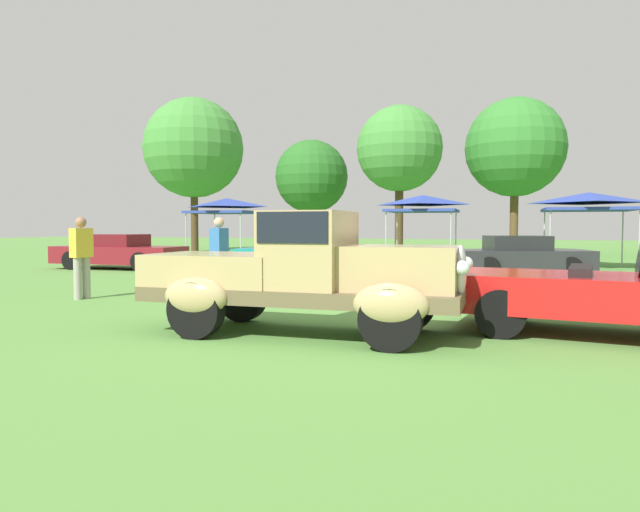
{
  "coord_description": "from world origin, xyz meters",
  "views": [
    {
      "loc": [
        2.44,
        -7.83,
        1.49
      ],
      "look_at": [
        -0.64,
        1.82,
        0.97
      ],
      "focal_mm": 31.91,
      "sensor_mm": 36.0,
      "label": 1
    }
  ],
  "objects_px": {
    "canopy_tent_left_field": "(227,205)",
    "show_car_charcoal": "(521,257)",
    "spectator_by_row": "(82,255)",
    "show_car_burgundy": "(118,252)",
    "neighbor_convertible": "(627,295)",
    "spectator_between_cars": "(219,254)",
    "canopy_tent_center_field": "(422,203)",
    "show_car_teal": "(308,255)",
    "canopy_tent_right_field": "(589,200)",
    "feature_pickup_truck": "(304,272)"
  },
  "relations": [
    {
      "from": "canopy_tent_right_field",
      "to": "canopy_tent_center_field",
      "type": "bearing_deg",
      "value": -179.16
    },
    {
      "from": "spectator_between_cars",
      "to": "spectator_by_row",
      "type": "xyz_separation_m",
      "value": [
        -2.47,
        -1.27,
        0.0
      ]
    },
    {
      "from": "spectator_between_cars",
      "to": "canopy_tent_center_field",
      "type": "distance_m",
      "value": 11.79
    },
    {
      "from": "spectator_between_cars",
      "to": "spectator_by_row",
      "type": "distance_m",
      "value": 2.78
    },
    {
      "from": "feature_pickup_truck",
      "to": "canopy_tent_center_field",
      "type": "bearing_deg",
      "value": 91.28
    },
    {
      "from": "show_car_charcoal",
      "to": "spectator_between_cars",
      "type": "height_order",
      "value": "spectator_between_cars"
    },
    {
      "from": "show_car_charcoal",
      "to": "canopy_tent_left_field",
      "type": "distance_m",
      "value": 12.76
    },
    {
      "from": "canopy_tent_left_field",
      "to": "show_car_charcoal",
      "type": "bearing_deg",
      "value": -20.15
    },
    {
      "from": "neighbor_convertible",
      "to": "show_car_charcoal",
      "type": "xyz_separation_m",
      "value": [
        -1.05,
        9.34,
        0.02
      ]
    },
    {
      "from": "show_car_burgundy",
      "to": "canopy_tent_left_field",
      "type": "xyz_separation_m",
      "value": [
        1.56,
        5.29,
        1.82
      ]
    },
    {
      "from": "show_car_burgundy",
      "to": "feature_pickup_truck",
      "type": "bearing_deg",
      "value": -42.67
    },
    {
      "from": "show_car_burgundy",
      "to": "canopy_tent_center_field",
      "type": "relative_size",
      "value": 1.71
    },
    {
      "from": "spectator_by_row",
      "to": "show_car_burgundy",
      "type": "bearing_deg",
      "value": 122.66
    },
    {
      "from": "neighbor_convertible",
      "to": "show_car_burgundy",
      "type": "height_order",
      "value": "neighbor_convertible"
    },
    {
      "from": "feature_pickup_truck",
      "to": "canopy_tent_left_field",
      "type": "bearing_deg",
      "value": 120.52
    },
    {
      "from": "neighbor_convertible",
      "to": "canopy_tent_right_field",
      "type": "bearing_deg",
      "value": 84.46
    },
    {
      "from": "spectator_by_row",
      "to": "show_car_teal",
      "type": "bearing_deg",
      "value": 71.2
    },
    {
      "from": "show_car_charcoal",
      "to": "spectator_between_cars",
      "type": "distance_m",
      "value": 9.36
    },
    {
      "from": "neighbor_convertible",
      "to": "show_car_burgundy",
      "type": "bearing_deg",
      "value": 149.86
    },
    {
      "from": "neighbor_convertible",
      "to": "canopy_tent_left_field",
      "type": "xyz_separation_m",
      "value": [
        -12.9,
        13.69,
        1.84
      ]
    },
    {
      "from": "show_car_burgundy",
      "to": "show_car_teal",
      "type": "bearing_deg",
      "value": -0.48
    },
    {
      "from": "show_car_charcoal",
      "to": "spectator_by_row",
      "type": "relative_size",
      "value": 2.44
    },
    {
      "from": "neighbor_convertible",
      "to": "spectator_by_row",
      "type": "height_order",
      "value": "spectator_by_row"
    },
    {
      "from": "feature_pickup_truck",
      "to": "spectator_by_row",
      "type": "bearing_deg",
      "value": 158.56
    },
    {
      "from": "canopy_tent_left_field",
      "to": "canopy_tent_right_field",
      "type": "xyz_separation_m",
      "value": [
        14.25,
        0.17,
        0.0
      ]
    },
    {
      "from": "spectator_between_cars",
      "to": "canopy_tent_left_field",
      "type": "height_order",
      "value": "canopy_tent_left_field"
    },
    {
      "from": "neighbor_convertible",
      "to": "show_car_burgundy",
      "type": "xyz_separation_m",
      "value": [
        -14.47,
        8.4,
        0.02
      ]
    },
    {
      "from": "feature_pickup_truck",
      "to": "show_car_charcoal",
      "type": "bearing_deg",
      "value": 73.11
    },
    {
      "from": "spectator_by_row",
      "to": "canopy_tent_left_field",
      "type": "bearing_deg",
      "value": 103.82
    },
    {
      "from": "neighbor_convertible",
      "to": "canopy_tent_right_field",
      "type": "relative_size",
      "value": 1.58
    },
    {
      "from": "canopy_tent_left_field",
      "to": "spectator_between_cars",
      "type": "bearing_deg",
      "value": -63.75
    },
    {
      "from": "canopy_tent_center_field",
      "to": "spectator_between_cars",
      "type": "bearing_deg",
      "value": -103.87
    },
    {
      "from": "spectator_between_cars",
      "to": "canopy_tent_left_field",
      "type": "relative_size",
      "value": 0.61
    },
    {
      "from": "feature_pickup_truck",
      "to": "spectator_between_cars",
      "type": "distance_m",
      "value": 4.68
    },
    {
      "from": "neighbor_convertible",
      "to": "show_car_burgundy",
      "type": "distance_m",
      "value": 16.73
    },
    {
      "from": "feature_pickup_truck",
      "to": "show_car_burgundy",
      "type": "distance_m",
      "value": 13.95
    },
    {
      "from": "show_car_teal",
      "to": "canopy_tent_left_field",
      "type": "relative_size",
      "value": 1.68
    },
    {
      "from": "show_car_burgundy",
      "to": "spectator_between_cars",
      "type": "height_order",
      "value": "spectator_between_cars"
    },
    {
      "from": "neighbor_convertible",
      "to": "show_car_burgundy",
      "type": "relative_size",
      "value": 1.04
    },
    {
      "from": "show_car_charcoal",
      "to": "show_car_burgundy",
      "type": "bearing_deg",
      "value": -175.97
    },
    {
      "from": "canopy_tent_right_field",
      "to": "neighbor_convertible",
      "type": "bearing_deg",
      "value": -95.54
    },
    {
      "from": "feature_pickup_truck",
      "to": "show_car_teal",
      "type": "distance_m",
      "value": 9.92
    },
    {
      "from": "show_car_burgundy",
      "to": "canopy_tent_left_field",
      "type": "distance_m",
      "value": 5.81
    },
    {
      "from": "canopy_tent_center_field",
      "to": "canopy_tent_left_field",
      "type": "bearing_deg",
      "value": -179.44
    },
    {
      "from": "show_car_charcoal",
      "to": "spectator_between_cars",
      "type": "bearing_deg",
      "value": -132.26
    },
    {
      "from": "feature_pickup_truck",
      "to": "spectator_between_cars",
      "type": "xyz_separation_m",
      "value": [
        -3.14,
        3.48,
        0.05
      ]
    },
    {
      "from": "feature_pickup_truck",
      "to": "canopy_tent_right_field",
      "type": "xyz_separation_m",
      "value": [
        5.55,
        14.92,
        1.56
      ]
    },
    {
      "from": "show_car_burgundy",
      "to": "show_car_charcoal",
      "type": "distance_m",
      "value": 13.45
    },
    {
      "from": "show_car_teal",
      "to": "canopy_tent_center_field",
      "type": "relative_size",
      "value": 1.72
    },
    {
      "from": "neighbor_convertible",
      "to": "canopy_tent_center_field",
      "type": "height_order",
      "value": "canopy_tent_center_field"
    }
  ]
}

